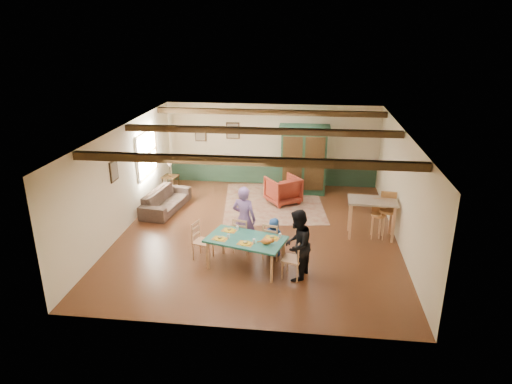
# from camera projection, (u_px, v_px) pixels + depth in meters

# --- Properties ---
(floor) EXTENTS (8.00, 8.00, 0.00)m
(floor) POSITION_uv_depth(u_px,v_px,m) (258.00, 233.00, 11.86)
(floor) COLOR #472314
(floor) RESTS_ON ground
(wall_back) EXTENTS (7.00, 0.02, 2.70)m
(wall_back) POSITION_uv_depth(u_px,v_px,m) (272.00, 145.00, 15.13)
(wall_back) COLOR beige
(wall_back) RESTS_ON floor
(wall_left) EXTENTS (0.02, 8.00, 2.70)m
(wall_left) POSITION_uv_depth(u_px,v_px,m) (124.00, 179.00, 11.78)
(wall_left) COLOR beige
(wall_left) RESTS_ON floor
(wall_right) EXTENTS (0.02, 8.00, 2.70)m
(wall_right) POSITION_uv_depth(u_px,v_px,m) (402.00, 189.00, 11.01)
(wall_right) COLOR beige
(wall_right) RESTS_ON floor
(ceiling) EXTENTS (7.00, 8.00, 0.02)m
(ceiling) POSITION_uv_depth(u_px,v_px,m) (258.00, 131.00, 10.93)
(ceiling) COLOR white
(ceiling) RESTS_ON wall_back
(wainscot_back) EXTENTS (6.95, 0.03, 0.90)m
(wainscot_back) POSITION_uv_depth(u_px,v_px,m) (272.00, 171.00, 15.42)
(wainscot_back) COLOR #1D3526
(wainscot_back) RESTS_ON floor
(ceiling_beam_front) EXTENTS (6.95, 0.16, 0.16)m
(ceiling_beam_front) POSITION_uv_depth(u_px,v_px,m) (245.00, 161.00, 8.82)
(ceiling_beam_front) COLOR black
(ceiling_beam_front) RESTS_ON ceiling
(ceiling_beam_mid) EXTENTS (6.95, 0.16, 0.16)m
(ceiling_beam_mid) POSITION_uv_depth(u_px,v_px,m) (260.00, 131.00, 11.33)
(ceiling_beam_mid) COLOR black
(ceiling_beam_mid) RESTS_ON ceiling
(ceiling_beam_back) EXTENTS (6.95, 0.16, 0.16)m
(ceiling_beam_back) POSITION_uv_depth(u_px,v_px,m) (270.00, 112.00, 13.76)
(ceiling_beam_back) COLOR black
(ceiling_beam_back) RESTS_ON ceiling
(window_left) EXTENTS (0.06, 1.60, 1.30)m
(window_left) POSITION_uv_depth(u_px,v_px,m) (147.00, 154.00, 13.29)
(window_left) COLOR white
(window_left) RESTS_ON wall_left
(picture_left_wall) EXTENTS (0.04, 0.42, 0.52)m
(picture_left_wall) POSITION_uv_depth(u_px,v_px,m) (114.00, 171.00, 11.08)
(picture_left_wall) COLOR gray
(picture_left_wall) RESTS_ON wall_left
(picture_back_a) EXTENTS (0.45, 0.04, 0.55)m
(picture_back_a) POSITION_uv_depth(u_px,v_px,m) (233.00, 131.00, 15.09)
(picture_back_a) COLOR gray
(picture_back_a) RESTS_ON wall_back
(picture_back_b) EXTENTS (0.38, 0.04, 0.48)m
(picture_back_b) POSITION_uv_depth(u_px,v_px,m) (201.00, 134.00, 15.26)
(picture_back_b) COLOR gray
(picture_back_b) RESTS_ON wall_back
(dining_table) EXTENTS (1.87, 1.36, 0.70)m
(dining_table) POSITION_uv_depth(u_px,v_px,m) (246.00, 253.00, 10.06)
(dining_table) COLOR #1E6153
(dining_table) RESTS_ON floor
(dining_chair_far_left) EXTENTS (0.49, 0.50, 0.89)m
(dining_chair_far_left) POSITION_uv_depth(u_px,v_px,m) (243.00, 234.00, 10.75)
(dining_chair_far_left) COLOR tan
(dining_chair_far_left) RESTS_ON floor
(dining_chair_far_right) EXTENTS (0.49, 0.50, 0.89)m
(dining_chair_far_right) POSITION_uv_depth(u_px,v_px,m) (273.00, 240.00, 10.48)
(dining_chair_far_right) COLOR tan
(dining_chair_far_right) RESTS_ON floor
(dining_chair_end_left) EXTENTS (0.50, 0.49, 0.89)m
(dining_chair_end_left) POSITION_uv_depth(u_px,v_px,m) (203.00, 241.00, 10.41)
(dining_chair_end_left) COLOR tan
(dining_chair_end_left) RESTS_ON floor
(dining_chair_end_right) EXTENTS (0.50, 0.49, 0.89)m
(dining_chair_end_right) POSITION_uv_depth(u_px,v_px,m) (292.00, 258.00, 9.64)
(dining_chair_end_right) COLOR tan
(dining_chair_end_right) RESTS_ON floor
(person_man) EXTENTS (0.67, 0.53, 1.61)m
(person_man) POSITION_uv_depth(u_px,v_px,m) (244.00, 219.00, 10.69)
(person_man) COLOR #755693
(person_man) RESTS_ON floor
(person_woman) EXTENTS (0.77, 0.88, 1.54)m
(person_woman) POSITION_uv_depth(u_px,v_px,m) (297.00, 245.00, 9.49)
(person_woman) COLOR black
(person_woman) RESTS_ON floor
(person_child) EXTENTS (0.52, 0.41, 0.94)m
(person_child) POSITION_uv_depth(u_px,v_px,m) (274.00, 237.00, 10.53)
(person_child) COLOR #254F96
(person_child) RESTS_ON floor
(cat) EXTENTS (0.36, 0.22, 0.17)m
(cat) POSITION_uv_depth(u_px,v_px,m) (266.00, 241.00, 9.64)
(cat) COLOR orange
(cat) RESTS_ON dining_table
(place_setting_near_left) EXTENTS (0.44, 0.37, 0.11)m
(place_setting_near_left) POSITION_uv_depth(u_px,v_px,m) (220.00, 237.00, 9.90)
(place_setting_near_left) COLOR gold
(place_setting_near_left) RESTS_ON dining_table
(place_setting_near_center) EXTENTS (0.44, 0.37, 0.11)m
(place_setting_near_center) POSITION_uv_depth(u_px,v_px,m) (245.00, 242.00, 9.68)
(place_setting_near_center) COLOR gold
(place_setting_near_center) RESTS_ON dining_table
(place_setting_far_left) EXTENTS (0.44, 0.37, 0.11)m
(place_setting_far_left) POSITION_uv_depth(u_px,v_px,m) (229.00, 228.00, 10.31)
(place_setting_far_left) COLOR gold
(place_setting_far_left) RESTS_ON dining_table
(place_setting_far_right) EXTENTS (0.44, 0.37, 0.11)m
(place_setting_far_right) POSITION_uv_depth(u_px,v_px,m) (272.00, 236.00, 9.94)
(place_setting_far_right) COLOR gold
(place_setting_far_right) RESTS_ON dining_table
(area_rug) EXTENTS (3.32, 3.79, 0.01)m
(area_rug) POSITION_uv_depth(u_px,v_px,m) (273.00, 202.00, 13.89)
(area_rug) COLOR tan
(area_rug) RESTS_ON floor
(armoire) EXTENTS (1.56, 0.63, 2.20)m
(armoire) POSITION_uv_depth(u_px,v_px,m) (304.00, 160.00, 14.35)
(armoire) COLOR #173926
(armoire) RESTS_ON floor
(armchair) EXTENTS (1.24, 1.25, 0.83)m
(armchair) POSITION_uv_depth(u_px,v_px,m) (283.00, 190.00, 13.75)
(armchair) COLOR #531610
(armchair) RESTS_ON floor
(sofa) EXTENTS (1.05, 2.11, 0.59)m
(sofa) POSITION_uv_depth(u_px,v_px,m) (166.00, 200.00, 13.27)
(sofa) COLOR #3A2B24
(sofa) RESTS_ON floor
(end_table) EXTENTS (0.52, 0.52, 0.56)m
(end_table) POSITION_uv_depth(u_px,v_px,m) (171.00, 184.00, 14.64)
(end_table) COLOR black
(end_table) RESTS_ON floor
(table_lamp) EXTENTS (0.32, 0.32, 0.51)m
(table_lamp) POSITION_uv_depth(u_px,v_px,m) (170.00, 168.00, 14.46)
(table_lamp) COLOR beige
(table_lamp) RESTS_ON end_table
(counter_table) EXTENTS (1.23, 0.74, 1.00)m
(counter_table) POSITION_uv_depth(u_px,v_px,m) (371.00, 218.00, 11.49)
(counter_table) COLOR #BDAA93
(counter_table) RESTS_ON floor
(bar_stool_left) EXTENTS (0.38, 0.42, 1.00)m
(bar_stool_left) POSITION_uv_depth(u_px,v_px,m) (378.00, 219.00, 11.43)
(bar_stool_left) COLOR #B27945
(bar_stool_left) RESTS_ON floor
(bar_stool_right) EXTENTS (0.46, 0.50, 1.16)m
(bar_stool_right) POSITION_uv_depth(u_px,v_px,m) (387.00, 216.00, 11.43)
(bar_stool_right) COLOR #B27945
(bar_stool_right) RESTS_ON floor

